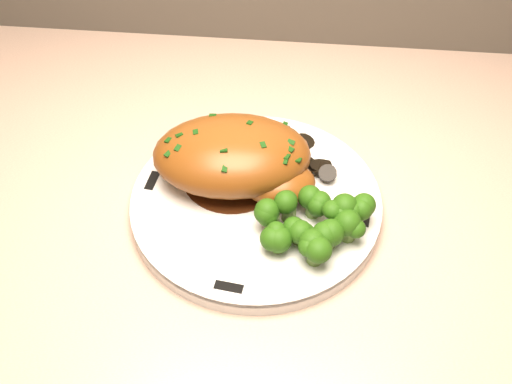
{
  "coord_description": "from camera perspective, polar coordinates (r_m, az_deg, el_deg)",
  "views": [
    {
      "loc": [
        -0.03,
        1.25,
        1.4
      ],
      "look_at": [
        -0.07,
        1.68,
        0.93
      ],
      "focal_mm": 45.0,
      "sensor_mm": 36.0,
      "label": 1
    }
  ],
  "objects": [
    {
      "name": "mushroom_pile",
      "position": [
        0.68,
        3.29,
        2.98
      ],
      "size": [
        0.09,
        0.07,
        0.02
      ],
      "color": "black",
      "rests_on": "plate"
    },
    {
      "name": "rim_accent_1",
      "position": [
        0.67,
        -9.2,
        0.99
      ],
      "size": [
        0.01,
        0.03,
        0.0
      ],
      "primitive_type": "cube",
      "rotation": [
        0.0,
        0.0,
        4.59
      ],
      "color": "black",
      "rests_on": "plate"
    },
    {
      "name": "rim_accent_3",
      "position": [
        0.64,
        9.68,
        -2.18
      ],
      "size": [
        0.01,
        0.03,
        0.0
      ],
      "primitive_type": "cube",
      "rotation": [
        0.0,
        0.0,
        7.73
      ],
      "color": "black",
      "rests_on": "plate"
    },
    {
      "name": "gravy_pool",
      "position": [
        0.66,
        -2.09,
        1.39
      ],
      "size": [
        0.1,
        0.1,
        0.0
      ],
      "primitive_type": "cylinder",
      "color": "#37180A",
      "rests_on": "plate"
    },
    {
      "name": "rim_accent_0",
      "position": [
        0.72,
        1.95,
        5.76
      ],
      "size": [
        0.03,
        0.01,
        0.0
      ],
      "primitive_type": "cube",
      "rotation": [
        0.0,
        0.0,
        3.01
      ],
      "color": "black",
      "rests_on": "plate"
    },
    {
      "name": "plate",
      "position": [
        0.65,
        -0.0,
        -1.1
      ],
      "size": [
        0.27,
        0.27,
        0.02
      ],
      "primitive_type": "cylinder",
      "rotation": [
        0.0,
        0.0,
        -0.1
      ],
      "color": "silver",
      "rests_on": "counter"
    },
    {
      "name": "rim_accent_2",
      "position": [
        0.58,
        -2.44,
        -8.45
      ],
      "size": [
        0.03,
        0.01,
        0.0
      ],
      "primitive_type": "cube",
      "rotation": [
        0.0,
        0.0,
        6.16
      ],
      "color": "black",
      "rests_on": "plate"
    },
    {
      "name": "chicken_breast",
      "position": [
        0.64,
        -1.68,
        3.02
      ],
      "size": [
        0.17,
        0.12,
        0.06
      ],
      "rotation": [
        0.0,
        0.0,
        0.1
      ],
      "color": "brown",
      "rests_on": "plate"
    },
    {
      "name": "broccoli_florets",
      "position": [
        0.6,
        5.2,
        -2.61
      ],
      "size": [
        0.1,
        0.08,
        0.03
      ],
      "rotation": [
        0.0,
        0.0,
        0.11
      ],
      "color": "#5A7A33",
      "rests_on": "plate"
    }
  ]
}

